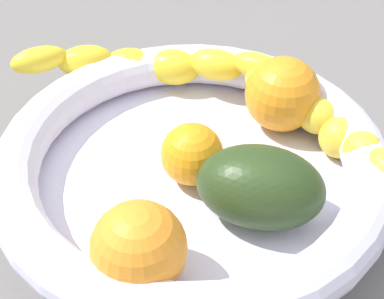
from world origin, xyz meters
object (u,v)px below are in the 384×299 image
at_px(orange_mid_left, 139,248).
at_px(avocado_dark, 260,187).
at_px(banana_draped_left, 336,132).
at_px(banana_draped_right, 150,65).
at_px(fruit_bowl, 192,168).
at_px(orange_mid_right, 285,95).
at_px(orange_front, 191,156).

bearing_deg(orange_mid_left, avocado_dark, -6.72).
distance_m(banana_draped_left, banana_draped_right, 0.18).
relative_size(banana_draped_left, avocado_dark, 2.08).
relative_size(fruit_bowl, banana_draped_left, 1.60).
height_order(fruit_bowl, orange_mid_right, orange_mid_right).
distance_m(orange_front, avocado_dark, 0.06).
xyz_separation_m(orange_mid_left, orange_mid_right, (0.20, 0.05, 0.00)).
xyz_separation_m(banana_draped_right, orange_front, (-0.05, -0.12, -0.01)).
relative_size(orange_mid_right, avocado_dark, 0.69).
height_order(banana_draped_right, orange_mid_right, orange_mid_right).
relative_size(banana_draped_left, orange_mid_left, 3.07).
relative_size(fruit_bowl, orange_mid_right, 4.81).
bearing_deg(orange_mid_right, orange_front, 179.10).
relative_size(orange_front, orange_mid_right, 0.76).
bearing_deg(avocado_dark, fruit_bowl, 99.01).
distance_m(orange_mid_left, orange_mid_right, 0.20).
bearing_deg(banana_draped_left, avocado_dark, -177.06).
relative_size(banana_draped_right, orange_front, 3.79).
distance_m(orange_front, orange_mid_left, 0.10).
height_order(banana_draped_left, orange_mid_left, orange_mid_left).
distance_m(orange_mid_right, avocado_dark, 0.11).
distance_m(fruit_bowl, banana_draped_right, 0.13).
bearing_deg(orange_mid_right, banana_draped_right, 114.50).
xyz_separation_m(fruit_bowl, banana_draped_right, (0.05, 0.12, 0.02)).
xyz_separation_m(orange_front, orange_mid_left, (-0.09, -0.05, 0.01)).
height_order(banana_draped_right, avocado_dark, avocado_dark).
height_order(fruit_bowl, avocado_dark, avocado_dark).
bearing_deg(orange_front, orange_mid_left, -150.67).
bearing_deg(orange_mid_right, avocado_dark, -147.26).
relative_size(banana_draped_right, avocado_dark, 2.00).
height_order(fruit_bowl, banana_draped_left, banana_draped_left).
distance_m(banana_draped_left, orange_mid_right, 0.06).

